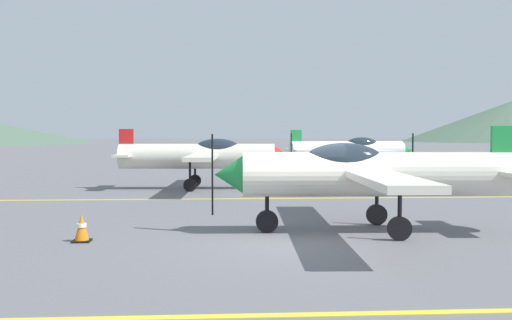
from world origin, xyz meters
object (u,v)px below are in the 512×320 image
Objects in this scene: airplane_near at (368,173)px; airplane_mid at (204,155)px; airplane_far at (352,150)px; traffic_cone_side at (82,228)px.

airplane_near is 1.00× the size of airplane_mid.
airplane_mid is (-4.02, 10.07, 0.00)m from airplane_near.
airplane_mid is 10.21m from airplane_far.
airplane_near is 17.26m from airplane_far.
traffic_cone_side is at bearing -101.35° from airplane_mid.
airplane_near is 1.00× the size of airplane_far.
traffic_cone_side is at bearing -173.25° from airplane_near.
airplane_near is 6.32m from traffic_cone_side.
airplane_near is 13.61× the size of traffic_cone_side.
traffic_cone_side is at bearing -119.01° from airplane_far.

